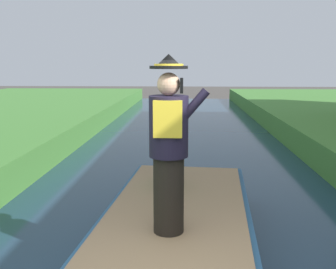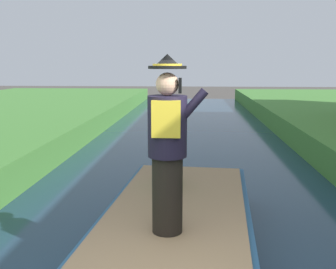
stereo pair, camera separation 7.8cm
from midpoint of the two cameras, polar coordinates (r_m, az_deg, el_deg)
The scene contains 3 objects.
boat at distance 5.09m, azimuth 1.81°, elevation -13.67°, with size 2.12×4.33×0.61m.
person_pirate at distance 4.01m, azimuth 0.51°, elevation -1.71°, with size 0.61×0.42×1.85m.
parrot_plush at distance 5.73m, azimuth 0.45°, elevation -5.03°, with size 0.36×0.35×0.57m.
Camera 2 is at (0.19, -2.80, 2.47)m, focal length 42.04 mm.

